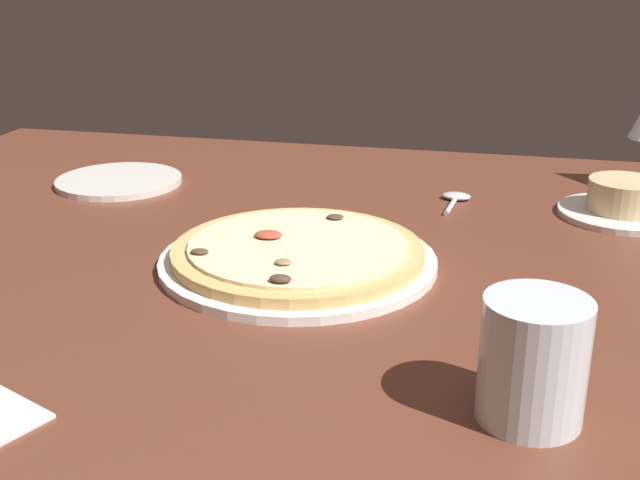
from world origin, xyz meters
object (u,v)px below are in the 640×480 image
water_glass (532,368)px  spoon (455,198)px  pizza_main (298,255)px  side_plate (119,181)px  ramekin_on_saucer (623,202)px

water_glass → spoon: water_glass is taller
pizza_main → spoon: size_ratio=3.32×
water_glass → spoon: bearing=99.9°
pizza_main → side_plate: pizza_main is taller
ramekin_on_saucer → water_glass: 53.41cm
pizza_main → ramekin_on_saucer: (37.05, 26.31, 0.73)cm
side_plate → ramekin_on_saucer: bearing=0.9°
water_glass → pizza_main: bearing=133.9°
ramekin_on_saucer → spoon: ramekin_on_saucer is taller
side_plate → water_glass: bearing=-40.8°
water_glass → side_plate: 77.71cm
ramekin_on_saucer → side_plate: size_ratio=0.88×
water_glass → side_plate: size_ratio=0.52×
water_glass → side_plate: bearing=139.2°
spoon → ramekin_on_saucer: bearing=-3.8°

